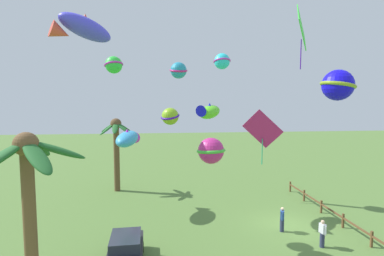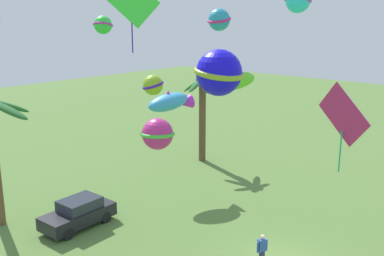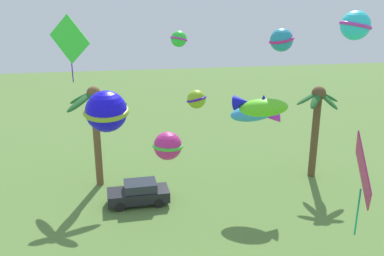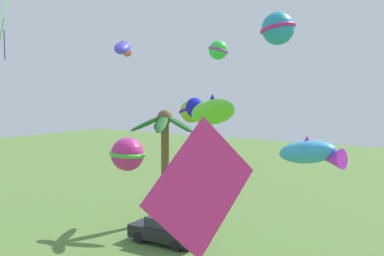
{
  "view_description": "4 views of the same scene",
  "coord_description": "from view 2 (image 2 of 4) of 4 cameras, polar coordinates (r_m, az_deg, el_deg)",
  "views": [
    {
      "loc": [
        -18.04,
        8.29,
        8.25
      ],
      "look_at": [
        0.31,
        6.27,
        6.61
      ],
      "focal_mm": 27.34,
      "sensor_mm": 36.0,
      "label": 1
    },
    {
      "loc": [
        -15.99,
        -8.54,
        10.71
      ],
      "look_at": [
        0.75,
        5.98,
        5.2
      ],
      "focal_mm": 41.49,
      "sensor_mm": 36.0,
      "label": 2
    },
    {
      "loc": [
        -4.4,
        -14.49,
        12.98
      ],
      "look_at": [
        -1.02,
        5.17,
        6.55
      ],
      "focal_mm": 39.28,
      "sensor_mm": 36.0,
      "label": 3
    },
    {
      "loc": [
        10.82,
        -8.99,
        8.33
      ],
      "look_at": [
        0.69,
        6.18,
        6.79
      ],
      "focal_mm": 42.01,
      "sensor_mm": 36.0,
      "label": 4
    }
  ],
  "objects": [
    {
      "name": "spectator_1",
      "position": [
        20.33,
        8.99,
        -15.36
      ],
      "size": [
        0.52,
        0.36,
        1.59
      ],
      "color": "#2D3351",
      "rests_on": "ground"
    },
    {
      "name": "kite_ball_2",
      "position": [
        25.3,
        3.51,
        13.72
      ],
      "size": [
        1.43,
        1.43,
        1.22
      ],
      "color": "teal"
    },
    {
      "name": "kite_ball_7",
      "position": [
        24.93,
        13.46,
        15.65
      ],
      "size": [
        1.62,
        1.62,
        1.3
      ],
      "color": "#29D8E7"
    },
    {
      "name": "kite_ball_6",
      "position": [
        24.63,
        -11.38,
        12.86
      ],
      "size": [
        1.46,
        1.46,
        0.97
      ],
      "color": "green"
    },
    {
      "name": "kite_ball_1",
      "position": [
        20.32,
        -4.45,
        -0.76
      ],
      "size": [
        2.26,
        2.26,
        1.45
      ],
      "color": "#C62780"
    },
    {
      "name": "kite_ball_4",
      "position": [
        22.78,
        -5.04,
        5.53
      ],
      "size": [
        1.59,
        1.59,
        1.04
      ],
      "color": "#84B920"
    },
    {
      "name": "kite_diamond_5",
      "position": [
        14.69,
        -7.83,
        15.99
      ],
      "size": [
        1.6,
        1.06,
        2.61
      ],
      "color": "#38E835"
    },
    {
      "name": "kite_ball_8",
      "position": [
        14.0,
        3.49,
        7.11
      ],
      "size": [
        1.67,
        1.67,
        1.46
      ],
      "color": "#130DF0"
    },
    {
      "name": "palm_tree_1",
      "position": [
        33.26,
        1.33,
        3.72
      ],
      "size": [
        3.39,
        3.08,
        6.78
      ],
      "color": "brown",
      "rests_on": "ground"
    },
    {
      "name": "kite_diamond_0",
      "position": [
        23.26,
        18.86,
        1.47
      ],
      "size": [
        1.2,
        3.16,
        4.62
      ],
      "color": "#BC2369"
    },
    {
      "name": "kite_fish_10",
      "position": [
        28.3,
        -2.74,
        3.37
      ],
      "size": [
        3.49,
        2.08,
        1.49
      ],
      "color": "#369BD7"
    },
    {
      "name": "kite_fish_3",
      "position": [
        22.94,
        4.8,
        6.08
      ],
      "size": [
        2.94,
        2.41,
        1.28
      ],
      "color": "#5CDA23"
    },
    {
      "name": "parked_car_0",
      "position": [
        24.46,
        -14.38,
        -10.54
      ],
      "size": [
        3.97,
        1.86,
        1.51
      ],
      "color": "black",
      "rests_on": "ground"
    }
  ]
}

